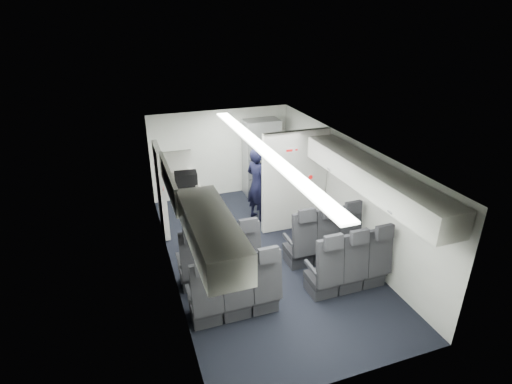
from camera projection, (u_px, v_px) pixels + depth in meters
cabin_shell at (263, 202)px, 7.17m from camera, size 3.41×6.01×2.16m
seat_row_front at (274, 251)px, 7.01m from camera, size 3.33×0.56×1.24m
seat_row_mid at (295, 281)px, 6.24m from camera, size 3.33×0.56×1.24m
overhead_bin_left_rear at (212, 233)px, 4.73m from camera, size 0.53×1.80×0.40m
overhead_bin_left_front_open at (183, 187)px, 6.27m from camera, size 0.64×1.70×0.72m
overhead_bin_right_rear at (407, 199)px, 5.57m from camera, size 0.53×1.80×0.40m
overhead_bin_right_front at (342, 159)px, 7.08m from camera, size 0.53×1.70×0.40m
bulkhead_partition at (295, 181)px, 8.18m from camera, size 1.40×0.15×2.13m
galley_unit at (261, 157)px, 9.87m from camera, size 0.85×0.52×1.90m
boarding_door at (161, 190)px, 8.08m from camera, size 0.12×1.27×1.86m
flight_attendant at (257, 184)px, 8.65m from camera, size 0.61×0.71×1.65m
carry_on_bag at (186, 179)px, 6.39m from camera, size 0.38×0.28×0.21m
papers at (267, 172)px, 8.55m from camera, size 0.21×0.06×0.15m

